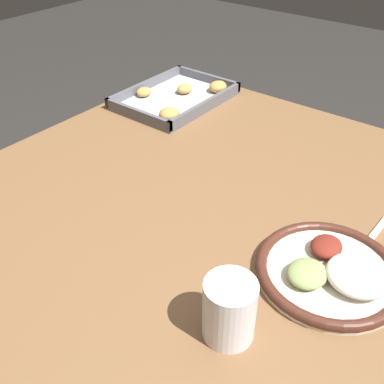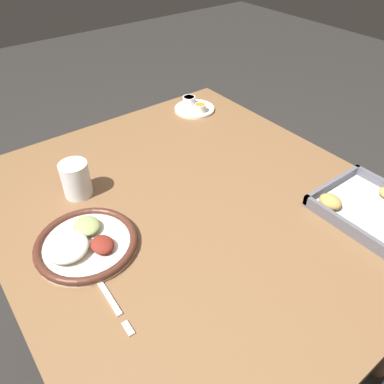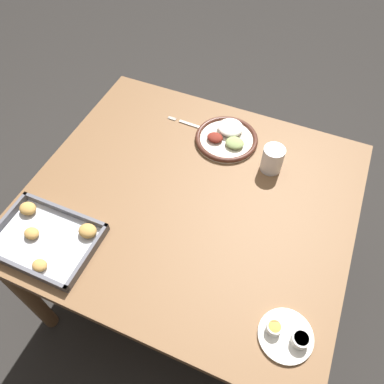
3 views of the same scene
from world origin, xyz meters
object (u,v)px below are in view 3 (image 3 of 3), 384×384
at_px(dinner_plate, 227,137).
at_px(fork, 192,125).
at_px(drinking_cup, 272,159).
at_px(saucer_plate, 287,335).
at_px(baking_tray, 47,237).

height_order(dinner_plate, fork, dinner_plate).
bearing_deg(dinner_plate, drinking_cup, 159.53).
relative_size(dinner_plate, saucer_plate, 1.61).
relative_size(dinner_plate, baking_tray, 0.74).
distance_m(dinner_plate, fork, 0.16).
bearing_deg(drinking_cup, saucer_plate, 110.22).
bearing_deg(drinking_cup, dinner_plate, -20.47).
relative_size(saucer_plate, drinking_cup, 1.50).
height_order(fork, saucer_plate, saucer_plate).
distance_m(baking_tray, drinking_cup, 0.82).
bearing_deg(baking_tray, saucer_plate, -179.65).
xyz_separation_m(fork, drinking_cup, (-0.36, 0.10, 0.05)).
bearing_deg(fork, baking_tray, 74.03).
height_order(fork, baking_tray, baking_tray).
xyz_separation_m(saucer_plate, baking_tray, (0.80, 0.00, -0.00)).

